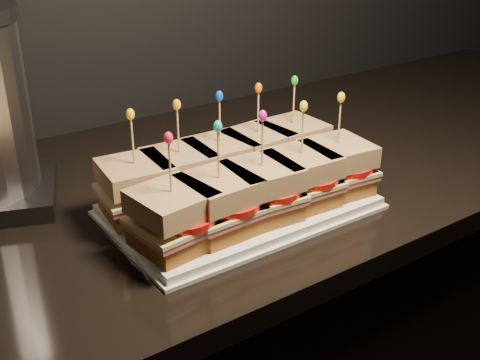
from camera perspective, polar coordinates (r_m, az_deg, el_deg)
granite_slab at (r=1.13m, az=0.98°, el=0.65°), size 2.23×0.71×0.04m
platter at (r=0.95m, az=0.00°, el=-2.52°), size 0.39×0.24×0.02m
platter_rim at (r=0.95m, az=0.00°, el=-2.84°), size 0.40×0.25×0.01m
sandwich_0_bread_bot at (r=0.91m, az=-9.66°, el=-2.39°), size 0.10×0.10×0.03m
sandwich_0_ham at (r=0.91m, az=-9.74°, el=-1.43°), size 0.11×0.11×0.01m
sandwich_0_cheese at (r=0.90m, az=-9.77°, el=-1.03°), size 0.12×0.11×0.01m
sandwich_0_tomato at (r=0.90m, az=-8.95°, el=-0.56°), size 0.09×0.09×0.01m
sandwich_0_bread_top at (r=0.89m, az=-9.90°, el=0.60°), size 0.11×0.11×0.03m
sandwich_0_pick at (r=0.87m, az=-10.13°, el=3.37°), size 0.00×0.00×0.09m
sandwich_0_frill at (r=0.86m, az=-10.36°, el=6.16°), size 0.01×0.01×0.02m
sandwich_1_bread_bot at (r=0.94m, az=-5.62°, el=-1.22°), size 0.10×0.10×0.03m
sandwich_1_ham at (r=0.94m, az=-5.67°, el=-0.28°), size 0.11×0.11×0.01m
sandwich_1_cheese at (r=0.93m, az=-5.69°, el=0.11°), size 0.11×0.11×0.01m
sandwich_1_tomato at (r=0.93m, az=-4.88°, el=0.58°), size 0.09×0.09×0.01m
sandwich_1_bread_top at (r=0.92m, az=-5.76°, el=1.71°), size 0.10×0.10×0.03m
sandwich_1_pick at (r=0.90m, az=-5.89°, el=4.41°), size 0.00×0.00×0.09m
sandwich_1_frill at (r=0.89m, az=-6.02°, el=7.12°), size 0.01×0.01×0.02m
sandwich_2_bread_bot at (r=0.98m, az=-1.85°, el=-0.11°), size 0.10×0.10×0.03m
sandwich_2_ham at (r=0.97m, az=-1.86°, el=0.80°), size 0.11×0.10×0.01m
sandwich_2_cheese at (r=0.97m, az=-1.87°, el=1.18°), size 0.11×0.11×0.01m
sandwich_2_tomato at (r=0.97m, az=-1.08°, el=1.63°), size 0.09×0.09×0.01m
sandwich_2_bread_top at (r=0.96m, az=-1.89°, el=2.73°), size 0.10×0.10×0.03m
sandwich_2_pick at (r=0.94m, az=-1.93°, el=5.35°), size 0.00×0.00×0.09m
sandwich_2_frill at (r=0.92m, az=-1.97°, el=7.97°), size 0.01×0.01×0.02m
sandwich_3_bread_bot at (r=1.02m, az=1.66°, el=0.91°), size 0.10×0.10×0.03m
sandwich_3_ham at (r=1.01m, az=1.67°, el=1.80°), size 0.11×0.11×0.01m
sandwich_3_cheese at (r=1.01m, az=1.68°, el=2.16°), size 0.11×0.11×0.01m
sandwich_3_tomato at (r=1.01m, az=2.44°, el=2.60°), size 0.09×0.09×0.01m
sandwich_3_bread_top at (r=0.99m, az=1.70°, el=3.67°), size 0.10×0.10×0.03m
sandwich_3_pick at (r=0.98m, az=1.73°, el=6.20°), size 0.00×0.00×0.09m
sandwich_3_frill at (r=0.96m, az=1.77°, el=8.72°), size 0.01×0.01×0.02m
sandwich_4_bread_bot at (r=1.06m, az=4.90°, el=1.86°), size 0.10×0.10×0.03m
sandwich_4_ham at (r=1.05m, az=4.94°, el=2.71°), size 0.11×0.10×0.01m
sandwich_4_cheese at (r=1.05m, az=4.95°, el=3.07°), size 0.11×0.10×0.01m
sandwich_4_tomato at (r=1.05m, az=5.68°, el=3.48°), size 0.09×0.09×0.01m
sandwich_4_bread_top at (r=1.04m, az=5.01°, el=4.52°), size 0.10×0.10×0.03m
sandwich_4_pick at (r=1.02m, az=5.11°, el=6.95°), size 0.00×0.00×0.09m
sandwich_4_frill at (r=1.01m, az=5.21°, el=9.38°), size 0.01×0.01×0.02m
sandwich_5_bread_bot at (r=0.83m, az=-6.30°, el=-5.36°), size 0.11×0.11×0.03m
sandwich_5_ham at (r=0.82m, az=-6.35°, el=-4.33°), size 0.12×0.11×0.01m
sandwich_5_cheese at (r=0.82m, az=-6.38°, el=-3.90°), size 0.12×0.12×0.01m
sandwich_5_tomato at (r=0.81m, az=-5.45°, el=-3.38°), size 0.09×0.09×0.01m
sandwich_5_bread_top at (r=0.80m, az=-6.47°, el=-2.13°), size 0.11×0.11×0.03m
sandwich_5_pick at (r=0.78m, az=-6.64°, el=0.90°), size 0.00×0.00×0.09m
sandwich_5_frill at (r=0.76m, az=-6.81°, el=3.97°), size 0.01×0.01×0.02m
sandwich_6_bread_bot at (r=0.86m, az=-1.96°, el=-3.95°), size 0.10×0.10×0.03m
sandwich_6_ham at (r=0.85m, az=-1.98°, el=-2.94°), size 0.11×0.10×0.01m
sandwich_6_cheese at (r=0.85m, az=-1.99°, el=-2.53°), size 0.11×0.11×0.01m
sandwich_6_tomato at (r=0.85m, az=-1.09°, el=-2.02°), size 0.09×0.09×0.01m
sandwich_6_bread_top at (r=0.83m, az=-2.02°, el=-0.80°), size 0.10×0.10×0.03m
sandwich_6_pick at (r=0.82m, az=-2.07°, el=2.13°), size 0.00×0.00×0.09m
sandwich_6_frill at (r=0.80m, az=-2.12°, el=5.10°), size 0.01×0.01×0.02m
sandwich_7_bread_bot at (r=0.90m, az=2.02°, el=-2.63°), size 0.10×0.10×0.03m
sandwich_7_ham at (r=0.89m, az=2.03°, el=-1.65°), size 0.11×0.11×0.01m
sandwich_7_cheese at (r=0.89m, az=2.04°, el=-1.25°), size 0.11×0.11×0.01m
sandwich_7_tomato at (r=0.88m, az=2.91°, el=-0.76°), size 0.09×0.09×0.01m
sandwich_7_bread_top at (r=0.87m, az=2.07°, el=0.42°), size 0.10×0.10×0.03m
sandwich_7_pick at (r=0.85m, az=2.12°, el=3.25°), size 0.00×0.00×0.09m
sandwich_7_frill at (r=0.84m, az=2.17°, el=6.10°), size 0.01×0.01×0.02m
sandwich_8_bread_bot at (r=0.94m, az=5.66°, el=-1.40°), size 0.10×0.10×0.03m
sandwich_8_ham at (r=0.93m, az=5.70°, el=-0.46°), size 0.11×0.11×0.01m
sandwich_8_cheese at (r=0.93m, az=5.72°, el=-0.07°), size 0.11×0.11×0.01m
sandwich_8_tomato at (r=0.93m, az=6.55°, el=0.40°), size 0.09×0.09×0.01m
sandwich_8_bread_top at (r=0.92m, az=5.80°, el=1.54°), size 0.10×0.10×0.03m
sandwich_8_pick at (r=0.90m, az=5.93°, el=4.25°), size 0.00×0.00×0.09m
sandwich_8_frill at (r=0.88m, az=6.06°, el=6.98°), size 0.01×0.01×0.02m
sandwich_9_bread_bot at (r=0.98m, az=8.98°, el=-0.29°), size 0.10×0.10×0.03m
sandwich_9_ham at (r=0.98m, az=9.04°, el=0.62°), size 0.11×0.11×0.01m
sandwich_9_cheese at (r=0.97m, az=9.07°, el=1.00°), size 0.12×0.11×0.01m
sandwich_9_tomato at (r=0.97m, az=9.86°, el=1.44°), size 0.09×0.09×0.01m
sandwich_9_bread_top at (r=0.96m, az=9.19°, el=2.54°), size 0.11×0.11×0.03m
sandwich_9_pick at (r=0.94m, az=9.38°, el=5.14°), size 0.00×0.00×0.09m
sandwich_9_frill at (r=0.93m, az=9.58°, el=7.74°), size 0.01×0.01×0.02m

